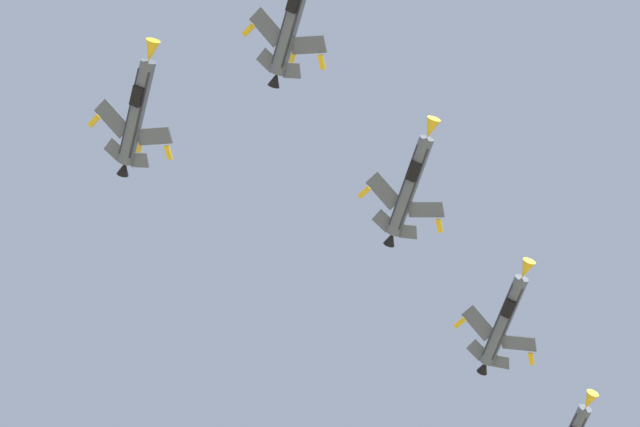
{
  "coord_description": "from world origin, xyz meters",
  "views": [
    {
      "loc": [
        -4.26,
        -0.24,
        1.76
      ],
      "look_at": [
        6.37,
        46.08,
        105.74
      ],
      "focal_mm": 56.47,
      "sensor_mm": 36.0,
      "label": 1
    }
  ],
  "objects_px": {
    "fighter_jet_left_outer": "(505,319)",
    "fighter_jet_lead": "(293,18)",
    "fighter_jet_right_wing": "(137,110)",
    "fighter_jet_left_wing": "(410,184)"
  },
  "relations": [
    {
      "from": "fighter_jet_lead",
      "to": "fighter_jet_left_wing",
      "type": "bearing_deg",
      "value": -142.0
    },
    {
      "from": "fighter_jet_left_wing",
      "to": "fighter_jet_right_wing",
      "type": "height_order",
      "value": "fighter_jet_right_wing"
    },
    {
      "from": "fighter_jet_lead",
      "to": "fighter_jet_left_outer",
      "type": "relative_size",
      "value": 1.0
    },
    {
      "from": "fighter_jet_right_wing",
      "to": "fighter_jet_lead",
      "type": "bearing_deg",
      "value": 134.27
    },
    {
      "from": "fighter_jet_lead",
      "to": "fighter_jet_right_wing",
      "type": "bearing_deg",
      "value": -45.73
    },
    {
      "from": "fighter_jet_lead",
      "to": "fighter_jet_left_outer",
      "type": "xyz_separation_m",
      "value": [
        32.1,
        28.95,
        -2.69
      ]
    },
    {
      "from": "fighter_jet_left_outer",
      "to": "fighter_jet_lead",
      "type": "bearing_deg",
      "value": 38.61
    },
    {
      "from": "fighter_jet_left_outer",
      "to": "fighter_jet_right_wing",
      "type": "bearing_deg",
      "value": 15.47
    },
    {
      "from": "fighter_jet_lead",
      "to": "fighter_jet_left_wing",
      "type": "distance_m",
      "value": 22.45
    },
    {
      "from": "fighter_jet_left_wing",
      "to": "fighter_jet_right_wing",
      "type": "relative_size",
      "value": 1.0
    }
  ]
}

